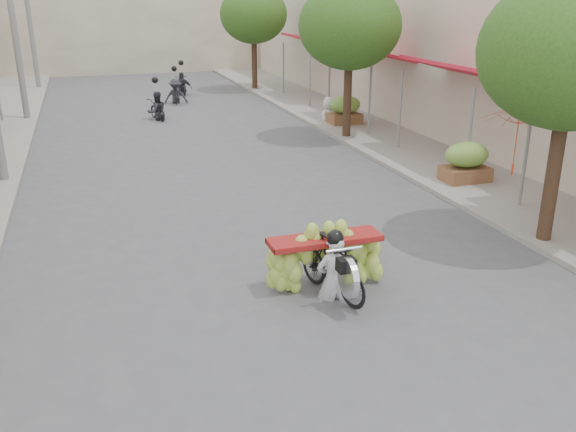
# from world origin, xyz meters

# --- Properties ---
(ground) EXTENTS (120.00, 120.00, 0.00)m
(ground) POSITION_xyz_m (0.00, 0.00, 0.00)
(ground) COLOR #4F4F54
(ground) RESTS_ON ground
(sidewalk_right) EXTENTS (4.00, 60.00, 0.12)m
(sidewalk_right) POSITION_xyz_m (7.00, 15.00, 0.06)
(sidewalk_right) COLOR gray
(sidewalk_right) RESTS_ON ground
(shophouse_row_right) EXTENTS (9.77, 40.00, 6.00)m
(shophouse_row_right) POSITION_xyz_m (11.99, 14.00, 3.00)
(shophouse_row_right) COLOR beige
(shophouse_row_right) RESTS_ON ground
(far_building) EXTENTS (20.00, 6.00, 7.00)m
(far_building) POSITION_xyz_m (0.00, 38.00, 3.50)
(far_building) COLOR #BFAF97
(far_building) RESTS_ON ground
(utility_pole_far) EXTENTS (0.60, 0.24, 8.00)m
(utility_pole_far) POSITION_xyz_m (-5.40, 21.00, 4.03)
(utility_pole_far) COLOR slate
(utility_pole_far) RESTS_ON ground
(utility_pole_back) EXTENTS (0.60, 0.24, 8.00)m
(utility_pole_back) POSITION_xyz_m (-5.40, 30.00, 4.03)
(utility_pole_back) COLOR slate
(utility_pole_back) RESTS_ON ground
(street_tree_near) EXTENTS (3.40, 3.40, 5.25)m
(street_tree_near) POSITION_xyz_m (5.40, 4.00, 3.78)
(street_tree_near) COLOR #3A2719
(street_tree_near) RESTS_ON ground
(street_tree_mid) EXTENTS (3.40, 3.40, 5.25)m
(street_tree_mid) POSITION_xyz_m (5.40, 14.00, 3.78)
(street_tree_mid) COLOR #3A2719
(street_tree_mid) RESTS_ON ground
(street_tree_far) EXTENTS (3.40, 3.40, 5.25)m
(street_tree_far) POSITION_xyz_m (5.40, 26.00, 3.78)
(street_tree_far) COLOR #3A2719
(street_tree_far) RESTS_ON ground
(produce_crate_mid) EXTENTS (1.20, 0.88, 1.16)m
(produce_crate_mid) POSITION_xyz_m (6.20, 8.00, 0.71)
(produce_crate_mid) COLOR brown
(produce_crate_mid) RESTS_ON ground
(produce_crate_far) EXTENTS (1.20, 0.88, 1.16)m
(produce_crate_far) POSITION_xyz_m (6.20, 16.00, 0.71)
(produce_crate_far) COLOR brown
(produce_crate_far) RESTS_ON ground
(banana_motorbike) EXTENTS (2.20, 1.90, 2.01)m
(banana_motorbike) POSITION_xyz_m (0.48, 3.39, 0.68)
(banana_motorbike) COLOR black
(banana_motorbike) RESTS_ON ground
(market_umbrella) EXTENTS (2.23, 2.23, 1.56)m
(market_umbrella) POSITION_xyz_m (6.09, 6.01, 2.38)
(market_umbrella) COLOR #D9431C
(market_umbrella) RESTS_ON ground
(pedestrian) EXTENTS (1.01, 0.92, 1.77)m
(pedestrian) POSITION_xyz_m (5.91, 16.90, 1.00)
(pedestrian) COLOR silver
(pedestrian) RESTS_ON ground
(bg_motorbike_a) EXTENTS (0.88, 1.50, 1.95)m
(bg_motorbike_a) POSITION_xyz_m (-0.43, 19.57, 0.78)
(bg_motorbike_a) COLOR black
(bg_motorbike_a) RESTS_ON ground
(bg_motorbike_b) EXTENTS (1.12, 1.65, 1.95)m
(bg_motorbike_b) POSITION_xyz_m (0.86, 23.20, 0.86)
(bg_motorbike_b) COLOR black
(bg_motorbike_b) RESTS_ON ground
(bg_motorbike_c) EXTENTS (0.99, 1.56, 1.95)m
(bg_motorbike_c) POSITION_xyz_m (1.55, 25.64, 0.81)
(bg_motorbike_c) COLOR black
(bg_motorbike_c) RESTS_ON ground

